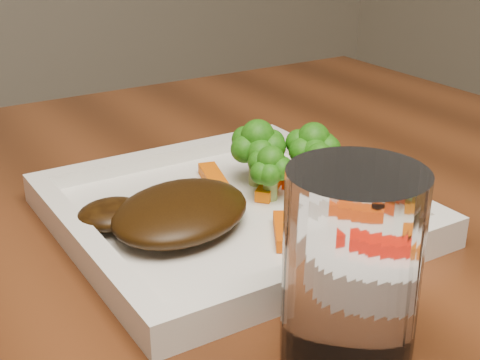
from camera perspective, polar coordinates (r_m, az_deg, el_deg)
plate at (r=0.56m, az=-0.86°, el=-3.11°), size 0.27×0.27×0.01m
steak at (r=0.53m, az=-5.09°, el=-2.69°), size 0.15×0.14×0.03m
broccoli_0 at (r=0.60m, az=1.51°, el=2.77°), size 0.06×0.06×0.07m
broccoli_1 at (r=0.60m, az=6.24°, el=2.42°), size 0.07×0.07×0.06m
broccoli_2 at (r=0.58m, az=6.76°, el=1.38°), size 0.06×0.06×0.06m
broccoli_3 at (r=0.57m, az=2.63°, el=1.20°), size 0.05×0.05×0.06m
carrot_0 at (r=0.52m, az=7.33°, el=-4.06°), size 0.06×0.03×0.01m
carrot_1 at (r=0.58m, az=9.95°, el=-1.54°), size 0.06×0.05×0.01m
carrot_2 at (r=0.52m, az=3.75°, el=-4.36°), size 0.04×0.05×0.01m
carrot_3 at (r=0.64m, az=5.13°, el=1.14°), size 0.06×0.05×0.01m
carrot_4 at (r=0.61m, az=-2.26°, el=0.10°), size 0.03×0.06×0.01m
carrot_5 at (r=0.59m, az=6.06°, el=-0.81°), size 0.03×0.06×0.01m
carrot_6 at (r=0.59m, az=2.50°, el=-0.58°), size 0.05×0.04×0.01m
drinking_glass at (r=0.39m, az=9.47°, el=-7.54°), size 0.09×0.09×0.12m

